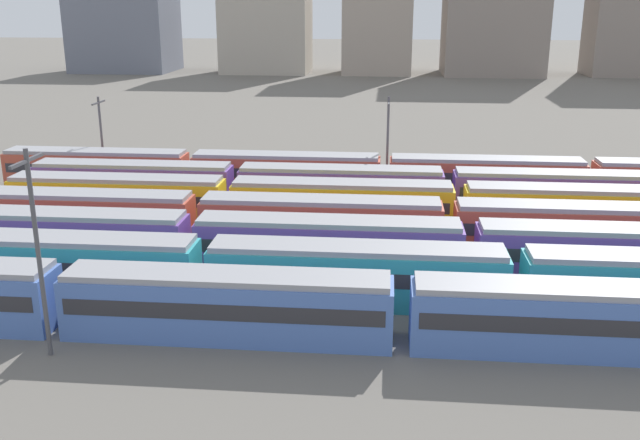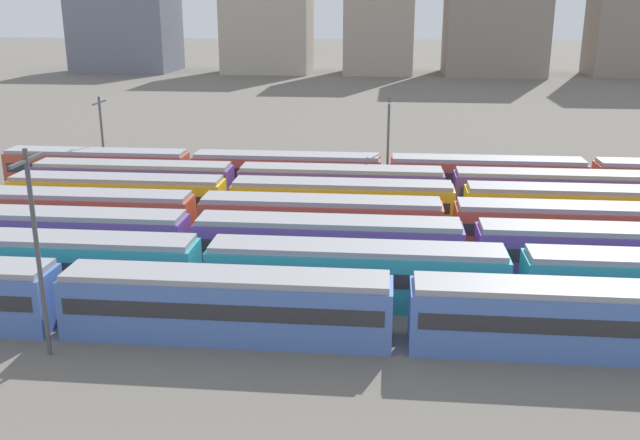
% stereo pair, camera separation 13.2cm
% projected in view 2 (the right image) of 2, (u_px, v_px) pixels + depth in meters
% --- Properties ---
extents(ground_plane, '(600.00, 600.00, 0.00)m').
position_uv_depth(ground_plane, '(115.00, 239.00, 55.27)').
color(ground_plane, '#666059').
extents(train_track_1, '(55.80, 3.06, 3.75)m').
position_uv_depth(train_track_1, '(356.00, 274.00, 43.03)').
color(train_track_1, teal).
rests_on(train_track_1, ground_plane).
extents(train_track_3, '(74.70, 3.06, 3.75)m').
position_uv_depth(train_track_3, '(448.00, 225.00, 52.33)').
color(train_track_3, '#BC4C38').
rests_on(train_track_3, ground_plane).
extents(train_track_4, '(74.70, 3.06, 3.75)m').
position_uv_depth(train_track_4, '(459.00, 206.00, 57.16)').
color(train_track_4, yellow).
rests_on(train_track_4, ground_plane).
extents(train_track_5, '(55.80, 3.06, 3.75)m').
position_uv_depth(train_track_5, '(341.00, 187.00, 63.03)').
color(train_track_5, '#6B429E').
rests_on(train_track_5, ground_plane).
extents(train_track_6, '(112.50, 3.06, 3.75)m').
position_uv_depth(train_track_6, '(590.00, 179.00, 65.85)').
color(train_track_6, '#BC4C38').
rests_on(train_track_6, ground_plane).
extents(catenary_pole_1, '(0.24, 3.20, 8.52)m').
position_uv_depth(catenary_pole_1, '(102.00, 133.00, 72.49)').
color(catenary_pole_1, '#4C4C51').
rests_on(catenary_pole_1, ground_plane).
extents(catenary_pole_2, '(0.24, 3.20, 10.98)m').
position_uv_depth(catenary_pole_2, '(37.00, 245.00, 35.49)').
color(catenary_pole_2, '#4C4C51').
rests_on(catenary_pole_2, ground_plane).
extents(catenary_pole_3, '(0.24, 3.20, 8.96)m').
position_uv_depth(catenary_pole_3, '(388.00, 137.00, 69.28)').
color(catenary_pole_3, '#4C4C51').
rests_on(catenary_pole_3, ground_plane).
extents(distant_building_0, '(24.76, 19.34, 20.13)m').
position_uv_depth(distant_building_0, '(126.00, 31.00, 184.31)').
color(distant_building_0, slate).
rests_on(distant_building_0, ground_plane).
extents(distant_building_1, '(21.69, 17.73, 29.28)m').
position_uv_depth(distant_building_1, '(268.00, 13.00, 179.50)').
color(distant_building_1, '#B2A899').
rests_on(distant_building_1, ground_plane).
extents(distant_building_2, '(16.95, 17.52, 34.77)m').
position_uv_depth(distant_building_2, '(380.00, 2.00, 176.06)').
color(distant_building_2, '#A89989').
rests_on(distant_building_2, ground_plane).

